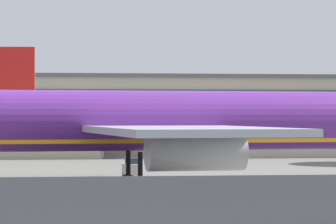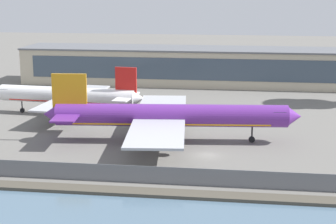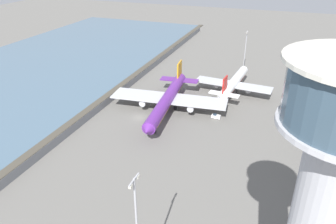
{
  "view_description": "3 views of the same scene",
  "coord_description": "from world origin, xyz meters",
  "px_view_note": "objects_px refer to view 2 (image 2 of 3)",
  "views": [
    {
      "loc": [
        -17.16,
        -62.4,
        5.69
      ],
      "look_at": [
        -8.09,
        9.28,
        5.92
      ],
      "focal_mm": 105.0,
      "sensor_mm": 36.0,
      "label": 1
    },
    {
      "loc": [
        6.25,
        -96.73,
        29.9
      ],
      "look_at": [
        -8.32,
        8.33,
        5.83
      ],
      "focal_mm": 60.0,
      "sensor_mm": 36.0,
      "label": 2
    },
    {
      "loc": [
        94.08,
        46.05,
        54.75
      ],
      "look_at": [
        1.45,
        11.64,
        5.08
      ],
      "focal_mm": 35.0,
      "sensor_mm": 36.0,
      "label": 3
    }
  ],
  "objects_px": {
    "cargo_jet_purple": "(167,116)",
    "passenger_jet_white_red": "(69,96)",
    "ops_van": "(96,112)",
    "baggage_tug": "(174,116)"
  },
  "relations": [
    {
      "from": "baggage_tug",
      "to": "ops_van",
      "type": "relative_size",
      "value": 0.58
    },
    {
      "from": "cargo_jet_purple",
      "to": "baggage_tug",
      "type": "relative_size",
      "value": 15.49
    },
    {
      "from": "cargo_jet_purple",
      "to": "passenger_jet_white_red",
      "type": "xyz_separation_m",
      "value": [
        -26.01,
        19.64,
        -0.57
      ]
    },
    {
      "from": "cargo_jet_purple",
      "to": "ops_van",
      "type": "distance_m",
      "value": 26.57
    },
    {
      "from": "baggage_tug",
      "to": "cargo_jet_purple",
      "type": "bearing_deg",
      "value": -87.36
    },
    {
      "from": "passenger_jet_white_red",
      "to": "ops_van",
      "type": "bearing_deg",
      "value": -12.64
    },
    {
      "from": "baggage_tug",
      "to": "ops_van",
      "type": "height_order",
      "value": "ops_van"
    },
    {
      "from": "passenger_jet_white_red",
      "to": "baggage_tug",
      "type": "xyz_separation_m",
      "value": [
        25.17,
        -1.56,
        -3.73
      ]
    },
    {
      "from": "ops_van",
      "to": "cargo_jet_purple",
      "type": "bearing_deg",
      "value": -43.47
    },
    {
      "from": "baggage_tug",
      "to": "ops_van",
      "type": "distance_m",
      "value": 18.26
    }
  ]
}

